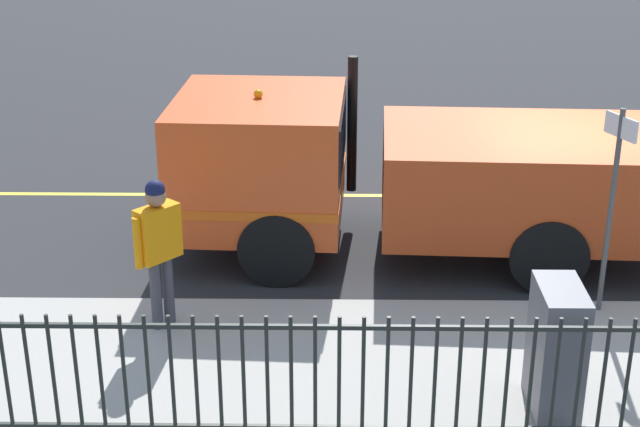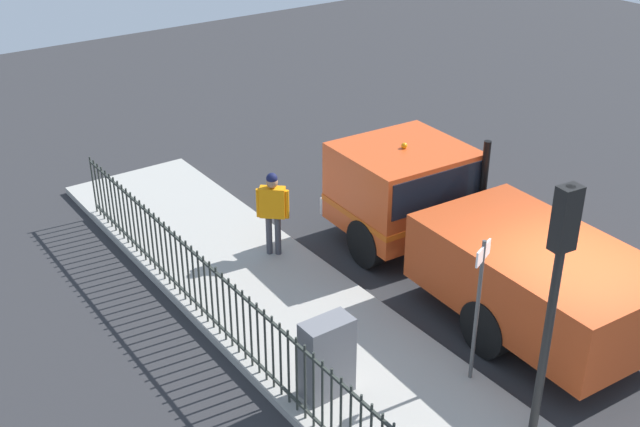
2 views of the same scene
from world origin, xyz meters
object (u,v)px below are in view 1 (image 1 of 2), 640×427
at_px(worker_standing, 158,238).
at_px(utility_cabinet, 556,349).
at_px(street_sign, 613,188).
at_px(traffic_cone, 231,181).
at_px(work_truck, 394,167).

distance_m(worker_standing, utility_cabinet, 4.27).
bearing_deg(worker_standing, utility_cabinet, -69.95).
bearing_deg(utility_cabinet, street_sign, 153.90).
height_order(utility_cabinet, street_sign, street_sign).
relative_size(utility_cabinet, street_sign, 0.53).
xyz_separation_m(utility_cabinet, street_sign, (-2.00, 0.98, 0.85)).
xyz_separation_m(utility_cabinet, traffic_cone, (-5.59, -3.61, -0.41)).
xyz_separation_m(work_truck, traffic_cone, (-1.68, -2.32, -0.83)).
bearing_deg(work_truck, worker_standing, 134.09).
height_order(worker_standing, utility_cabinet, worker_standing).
bearing_deg(traffic_cone, street_sign, 51.92).
relative_size(traffic_cone, street_sign, 0.31).
relative_size(work_truck, traffic_cone, 9.57).
bearing_deg(utility_cabinet, traffic_cone, -147.14).
bearing_deg(traffic_cone, utility_cabinet, 32.86).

